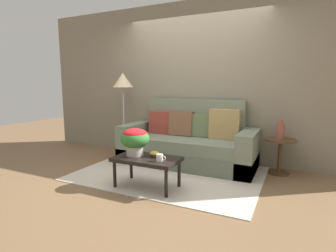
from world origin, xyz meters
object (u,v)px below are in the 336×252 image
object	(u,v)px
floor_lamp	(123,88)
coffee_mug	(160,158)
couch	(188,144)
snack_bowl	(154,153)
coffee_table	(147,161)
potted_plant	(135,139)
table_vase	(281,131)
side_table	(280,150)

from	to	relation	value
floor_lamp	coffee_mug	xyz separation A→B (m)	(1.48, -1.38, -0.82)
couch	snack_bowl	world-z (taller)	couch
coffee_table	snack_bowl	size ratio (longest dim) A/B	6.33
snack_bowl	coffee_mug	bearing A→B (deg)	-46.36
floor_lamp	potted_plant	size ratio (longest dim) A/B	4.09
couch	coffee_mug	xyz separation A→B (m)	(0.14, -1.30, 0.10)
couch	potted_plant	bearing A→B (deg)	-103.15
coffee_table	table_vase	size ratio (longest dim) A/B	2.93
side_table	table_vase	size ratio (longest dim) A/B	1.85
coffee_mug	table_vase	distance (m)	1.92
snack_bowl	table_vase	world-z (taller)	table_vase
floor_lamp	couch	bearing A→B (deg)	-3.42
coffee_table	coffee_mug	xyz separation A→B (m)	(0.23, -0.08, 0.09)
floor_lamp	table_vase	xyz separation A→B (m)	(2.75, 0.06, -0.62)
side_table	snack_bowl	distance (m)	1.91
side_table	snack_bowl	bearing A→B (deg)	-139.58
coffee_mug	snack_bowl	xyz separation A→B (m)	(-0.17, 0.18, -0.01)
couch	floor_lamp	bearing A→B (deg)	176.58
side_table	couch	bearing A→B (deg)	-175.17
potted_plant	coffee_mug	xyz separation A→B (m)	(0.42, -0.10, -0.18)
side_table	table_vase	distance (m)	0.28
coffee_mug	couch	bearing A→B (deg)	96.08
side_table	floor_lamp	world-z (taller)	floor_lamp
coffee_mug	snack_bowl	bearing A→B (deg)	133.64
floor_lamp	potted_plant	bearing A→B (deg)	-50.13
coffee_table	snack_bowl	world-z (taller)	snack_bowl
couch	coffee_table	world-z (taller)	couch
coffee_mug	table_vase	size ratio (longest dim) A/B	0.43
couch	snack_bowl	distance (m)	1.12
floor_lamp	coffee_mug	distance (m)	2.19
couch	coffee_mug	distance (m)	1.31
coffee_table	floor_lamp	size ratio (longest dim) A/B	0.55
couch	potted_plant	size ratio (longest dim) A/B	5.92
side_table	coffee_mug	bearing A→B (deg)	-132.02
couch	coffee_table	size ratio (longest dim) A/B	2.65
coffee_table	coffee_mug	world-z (taller)	coffee_mug
couch	side_table	xyz separation A→B (m)	(1.42, 0.12, 0.03)
potted_plant	table_vase	xyz separation A→B (m)	(1.68, 1.33, 0.02)
coffee_table	table_vase	world-z (taller)	table_vase
couch	table_vase	distance (m)	1.44
table_vase	potted_plant	bearing A→B (deg)	-141.62
floor_lamp	potted_plant	distance (m)	1.78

